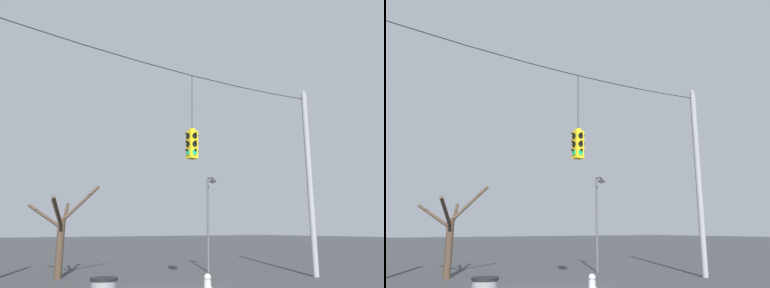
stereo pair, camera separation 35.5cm
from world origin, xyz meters
The scene contains 6 objects.
utility_pole_right centered at (7.83, 0.48, 4.40)m, with size 0.27×0.27×8.82m.
span_wire centered at (0.00, 0.48, 8.17)m, with size 15.67×0.03×0.38m.
traffic_light_near_right_pole centered at (1.11, 0.48, 5.26)m, with size 0.58×0.58×3.36m.
street_lamp centered at (4.96, 4.54, 3.29)m, with size 0.41×0.71×4.75m.
bare_tree centered at (-1.93, 6.54, 2.03)m, with size 2.94×4.06×4.18m.
fire_hydrant centered at (0.53, -1.25, 0.38)m, with size 0.22×0.30×0.75m.
Camera 2 is at (-6.34, -11.23, 2.08)m, focal length 35.00 mm.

